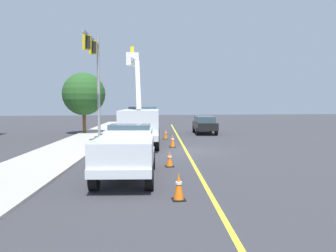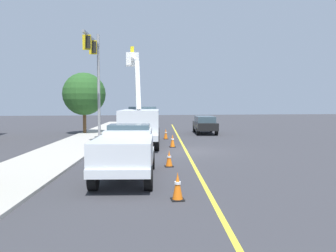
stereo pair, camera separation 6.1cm
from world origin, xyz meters
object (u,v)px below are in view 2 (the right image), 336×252
(utility_bucket_truck, at_px, (141,122))
(service_pickup_truck, at_px, (126,150))
(traffic_signal_mast, at_px, (95,67))
(traffic_cone_leading, at_px, (178,186))
(traffic_cone_trailing, at_px, (166,134))
(traffic_cone_mid_front, at_px, (169,159))
(traffic_cone_mid_rear, at_px, (173,141))
(passing_minivan, at_px, (205,124))

(utility_bucket_truck, relative_size, service_pickup_truck, 1.45)
(utility_bucket_truck, xyz_separation_m, traffic_signal_mast, (2.30, 3.28, 4.05))
(traffic_cone_leading, distance_m, traffic_cone_trailing, 17.30)
(traffic_cone_leading, bearing_deg, traffic_cone_mid_front, -5.70)
(service_pickup_truck, bearing_deg, traffic_cone_trailing, -14.19)
(traffic_cone_leading, bearing_deg, service_pickup_truck, 25.03)
(traffic_cone_mid_rear, bearing_deg, utility_bucket_truck, 52.77)
(traffic_cone_mid_rear, xyz_separation_m, traffic_cone_trailing, (5.06, -0.24, -0.01))
(traffic_cone_mid_front, height_order, traffic_cone_mid_rear, traffic_cone_mid_rear)
(traffic_signal_mast, bearing_deg, passing_minivan, -61.38)
(passing_minivan, height_order, traffic_cone_leading, passing_minivan)
(passing_minivan, bearing_deg, utility_bucket_truck, 139.17)
(utility_bucket_truck, height_order, traffic_cone_mid_rear, utility_bucket_truck)
(traffic_cone_leading, height_order, traffic_cone_mid_rear, traffic_cone_mid_rear)
(utility_bucket_truck, relative_size, traffic_signal_mast, 1.00)
(utility_bucket_truck, xyz_separation_m, traffic_cone_leading, (-13.66, -0.25, -1.18))
(passing_minivan, xyz_separation_m, traffic_cone_trailing, (-4.21, 4.41, -0.54))
(traffic_cone_leading, bearing_deg, traffic_signal_mast, 12.46)
(utility_bucket_truck, relative_size, traffic_cone_mid_front, 11.08)
(traffic_cone_leading, distance_m, traffic_cone_mid_front, 5.39)
(traffic_cone_mid_front, xyz_separation_m, traffic_cone_trailing, (11.81, -1.48, 0.05))
(traffic_cone_mid_front, distance_m, traffic_signal_mast, 12.52)
(traffic_signal_mast, bearing_deg, service_pickup_truck, -170.99)
(traffic_cone_mid_rear, bearing_deg, traffic_cone_trailing, -2.73)
(service_pickup_truck, height_order, traffic_signal_mast, traffic_signal_mast)
(traffic_cone_mid_rear, distance_m, traffic_cone_trailing, 5.07)
(traffic_cone_mid_front, bearing_deg, utility_bucket_truck, 5.42)
(service_pickup_truck, xyz_separation_m, traffic_cone_leading, (-3.23, -1.51, -0.69))
(service_pickup_truck, distance_m, traffic_cone_trailing, 14.41)
(passing_minivan, bearing_deg, traffic_cone_mid_front, 159.80)
(traffic_cone_trailing, bearing_deg, traffic_cone_mid_rear, 177.27)
(passing_minivan, height_order, traffic_cone_mid_front, passing_minivan)
(passing_minivan, relative_size, traffic_cone_trailing, 5.73)
(utility_bucket_truck, height_order, service_pickup_truck, utility_bucket_truck)
(utility_bucket_truck, distance_m, traffic_cone_mid_rear, 2.81)
(service_pickup_truck, distance_m, passing_minivan, 19.82)
(service_pickup_truck, bearing_deg, traffic_signal_mast, 9.01)
(traffic_cone_mid_front, xyz_separation_m, traffic_signal_mast, (10.59, 4.06, 5.29))
(traffic_cone_mid_front, bearing_deg, traffic_cone_leading, 174.30)
(service_pickup_truck, bearing_deg, utility_bucket_truck, -6.87)
(utility_bucket_truck, distance_m, service_pickup_truck, 10.52)
(utility_bucket_truck, bearing_deg, passing_minivan, -40.83)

